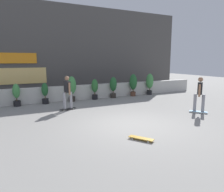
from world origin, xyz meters
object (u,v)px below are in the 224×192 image
(potted_plant_3, at_px, (72,87))
(skateboard_near_camera, at_px, (141,138))
(potted_plant_1, at_px, (16,94))
(potted_plant_7, at_px, (150,82))
(potted_plant_2, at_px, (45,93))
(skater_by_wall_right, at_px, (200,93))
(potted_plant_5, at_px, (113,86))
(potted_plant_4, at_px, (95,88))
(potted_plant_6, at_px, (133,83))
(skater_far_right, at_px, (67,91))

(potted_plant_3, distance_m, skateboard_near_camera, 7.12)
(potted_plant_1, distance_m, potted_plant_7, 8.78)
(potted_plant_3, bearing_deg, skateboard_near_camera, -88.59)
(potted_plant_2, xyz_separation_m, skater_by_wall_right, (6.13, -5.41, 0.31))
(potted_plant_5, xyz_separation_m, potted_plant_7, (2.94, 0.00, 0.10))
(potted_plant_2, distance_m, skateboard_near_camera, 7.30)
(potted_plant_4, xyz_separation_m, potted_plant_5, (1.31, -0.00, 0.07))
(potted_plant_1, distance_m, skateboard_near_camera, 7.79)
(potted_plant_3, distance_m, potted_plant_5, 2.79)
(potted_plant_4, relative_size, skater_by_wall_right, 0.76)
(skateboard_near_camera, bearing_deg, potted_plant_2, 103.82)
(potted_plant_2, bearing_deg, potted_plant_3, 0.00)
(potted_plant_1, relative_size, skater_by_wall_right, 0.72)
(potted_plant_6, relative_size, skateboard_near_camera, 1.95)
(skater_by_wall_right, distance_m, skater_far_right, 6.33)
(potted_plant_2, bearing_deg, potted_plant_4, 0.00)
(skater_by_wall_right, height_order, skateboard_near_camera, skater_by_wall_right)
(potted_plant_6, bearing_deg, potted_plant_7, -0.00)
(potted_plant_2, height_order, potted_plant_5, potted_plant_5)
(potted_plant_6, bearing_deg, potted_plant_2, 180.00)
(potted_plant_3, xyz_separation_m, skater_by_wall_right, (4.56, -5.41, 0.06))
(potted_plant_7, bearing_deg, potted_plant_2, 180.00)
(skater_by_wall_right, height_order, skater_far_right, same)
(potted_plant_5, distance_m, skater_far_right, 4.14)
(potted_plant_1, xyz_separation_m, potted_plant_5, (5.83, -0.00, 0.12))
(potted_plant_4, xyz_separation_m, skater_by_wall_right, (3.09, -5.41, 0.23))
(potted_plant_3, bearing_deg, potted_plant_5, -0.00)
(potted_plant_5, xyz_separation_m, skateboard_near_camera, (-2.62, -7.07, -0.72))
(potted_plant_4, bearing_deg, skateboard_near_camera, -100.45)
(skater_by_wall_right, xyz_separation_m, skater_far_right, (-5.37, 3.36, 0.00))
(skater_far_right, distance_m, skateboard_near_camera, 5.18)
(potted_plant_2, height_order, skater_by_wall_right, skater_by_wall_right)
(potted_plant_3, height_order, skateboard_near_camera, potted_plant_3)
(potted_plant_7, bearing_deg, skater_by_wall_right, -102.17)
(potted_plant_7, height_order, skateboard_near_camera, potted_plant_7)
(potted_plant_4, bearing_deg, potted_plant_1, 180.00)
(potted_plant_5, distance_m, skateboard_near_camera, 7.57)
(potted_plant_3, bearing_deg, potted_plant_1, 180.00)
(skateboard_near_camera, bearing_deg, skater_by_wall_right, 20.63)
(potted_plant_2, distance_m, potted_plant_3, 1.58)
(potted_plant_3, distance_m, skater_far_right, 2.21)
(potted_plant_2, xyz_separation_m, potted_plant_5, (4.35, -0.00, 0.15))
(potted_plant_5, height_order, skateboard_near_camera, potted_plant_5)
(potted_plant_6, xyz_separation_m, skater_by_wall_right, (0.23, -5.41, 0.06))
(potted_plant_2, relative_size, potted_plant_5, 0.87)
(skater_by_wall_right, bearing_deg, potted_plant_5, 108.15)
(potted_plant_1, xyz_separation_m, skater_far_right, (2.24, -2.06, 0.28))
(potted_plant_6, xyz_separation_m, potted_plant_7, (1.40, -0.00, -0.00))
(potted_plant_4, distance_m, potted_plant_6, 2.86)
(skater_by_wall_right, bearing_deg, potted_plant_1, 144.56)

